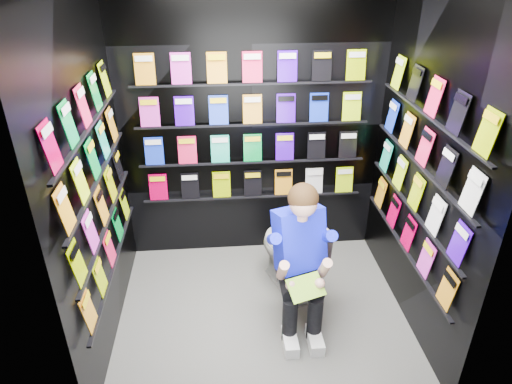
{
  "coord_description": "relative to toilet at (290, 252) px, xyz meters",
  "views": [
    {
      "loc": [
        -0.31,
        -2.92,
        2.76
      ],
      "look_at": [
        -0.04,
        0.15,
        1.1
      ],
      "focal_mm": 32.0,
      "sensor_mm": 36.0,
      "label": 1
    }
  ],
  "objects": [
    {
      "name": "floor",
      "position": [
        -0.28,
        -0.35,
        -0.37
      ],
      "size": [
        2.4,
        2.4,
        0.0
      ],
      "primitive_type": "plane",
      "color": "#5F5F5D",
      "rests_on": "ground"
    },
    {
      "name": "wall_back",
      "position": [
        -0.28,
        0.65,
        0.93
      ],
      "size": [
        2.4,
        0.04,
        2.6
      ],
      "primitive_type": "cube",
      "color": "black",
      "rests_on": "floor"
    },
    {
      "name": "wall_front",
      "position": [
        -0.28,
        -1.35,
        0.93
      ],
      "size": [
        2.4,
        0.04,
        2.6
      ],
      "primitive_type": "cube",
      "color": "black",
      "rests_on": "floor"
    },
    {
      "name": "wall_left",
      "position": [
        -1.48,
        -0.35,
        0.93
      ],
      "size": [
        0.04,
        2.0,
        2.6
      ],
      "primitive_type": "cube",
      "color": "black",
      "rests_on": "floor"
    },
    {
      "name": "wall_right",
      "position": [
        0.92,
        -0.35,
        0.93
      ],
      "size": [
        0.04,
        2.0,
        2.6
      ],
      "primitive_type": "cube",
      "color": "black",
      "rests_on": "floor"
    },
    {
      "name": "comics_back",
      "position": [
        -0.28,
        0.62,
        0.94
      ],
      "size": [
        2.1,
        0.06,
        1.37
      ],
      "primitive_type": null,
      "color": "#E21D52",
      "rests_on": "wall_back"
    },
    {
      "name": "comics_left",
      "position": [
        -1.45,
        -0.35,
        0.94
      ],
      "size": [
        0.06,
        1.7,
        1.37
      ],
      "primitive_type": null,
      "color": "#E21D52",
      "rests_on": "wall_left"
    },
    {
      "name": "comics_right",
      "position": [
        0.89,
        -0.35,
        0.94
      ],
      "size": [
        0.06,
        1.7,
        1.37
      ],
      "primitive_type": null,
      "color": "#E21D52",
      "rests_on": "wall_right"
    },
    {
      "name": "toilet",
      "position": [
        0.0,
        0.0,
        0.0
      ],
      "size": [
        0.63,
        0.84,
        0.73
      ],
      "primitive_type": "imported",
      "rotation": [
        0.0,
        0.0,
        3.46
      ],
      "color": "white",
      "rests_on": "floor"
    },
    {
      "name": "longbox",
      "position": [
        0.09,
        -0.08,
        -0.23
      ],
      "size": [
        0.23,
        0.38,
        0.27
      ],
      "primitive_type": "cube",
      "rotation": [
        0.0,
        0.0,
        -0.1
      ],
      "color": "silver",
      "rests_on": "floor"
    },
    {
      "name": "longbox_lid",
      "position": [
        0.09,
        -0.08,
        -0.08
      ],
      "size": [
        0.25,
        0.4,
        0.03
      ],
      "primitive_type": "cube",
      "rotation": [
        0.0,
        0.0,
        -0.1
      ],
      "color": "silver",
      "rests_on": "longbox"
    },
    {
      "name": "reader",
      "position": [
        0.0,
        -0.38,
        0.4
      ],
      "size": [
        0.72,
        0.87,
        1.37
      ],
      "primitive_type": null,
      "rotation": [
        0.0,
        0.0,
        0.32
      ],
      "color": "#0D13C9",
      "rests_on": "toilet"
    },
    {
      "name": "held_comic",
      "position": [
        0.0,
        -0.73,
        0.21
      ],
      "size": [
        0.3,
        0.23,
        0.11
      ],
      "primitive_type": "cube",
      "rotation": [
        -0.96,
        0.0,
        0.32
      ],
      "color": "green",
      "rests_on": "reader"
    }
  ]
}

